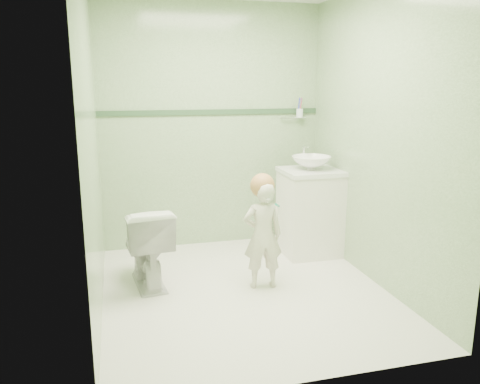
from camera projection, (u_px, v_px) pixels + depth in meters
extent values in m
plane|color=white|center=(245.00, 291.00, 3.83)|extent=(2.50, 2.50, 0.00)
cube|color=#89A978|center=(212.00, 127.00, 4.74)|extent=(2.20, 0.04, 2.40)
cube|color=#89A978|center=(311.00, 170.00, 2.39)|extent=(2.20, 0.04, 2.40)
cube|color=#89A978|center=(92.00, 146.00, 3.29)|extent=(0.04, 2.50, 2.40)
cube|color=#89A978|center=(377.00, 137.00, 3.84)|extent=(0.04, 2.50, 2.40)
cube|color=#2F4D31|center=(212.00, 112.00, 4.70)|extent=(2.20, 0.02, 0.05)
cube|color=white|center=(310.00, 213.00, 4.61)|extent=(0.52, 0.50, 0.80)
cube|color=white|center=(311.00, 172.00, 4.52)|extent=(0.54, 0.52, 0.04)
imported|color=white|center=(311.00, 163.00, 4.50)|extent=(0.37, 0.37, 0.13)
cylinder|color=silver|center=(303.00, 154.00, 4.68)|extent=(0.03, 0.03, 0.18)
cylinder|color=silver|center=(306.00, 146.00, 4.61)|extent=(0.02, 0.12, 0.02)
cylinder|color=silver|center=(293.00, 118.00, 4.89)|extent=(0.26, 0.02, 0.02)
cylinder|color=silver|center=(300.00, 113.00, 4.87)|extent=(0.07, 0.07, 0.09)
cylinder|color=#B54237|center=(301.00, 106.00, 4.86)|extent=(0.01, 0.01, 0.17)
cylinder|color=#2B2AD5|center=(299.00, 106.00, 4.84)|extent=(0.01, 0.01, 0.17)
cylinder|color=#B54237|center=(301.00, 106.00, 4.84)|extent=(0.01, 0.01, 0.17)
cylinder|color=purple|center=(300.00, 106.00, 4.85)|extent=(0.01, 0.01, 0.17)
imported|color=white|center=(147.00, 245.00, 3.89)|extent=(0.44, 0.69, 0.67)
imported|color=beige|center=(263.00, 235.00, 3.82)|extent=(0.33, 0.23, 0.88)
sphere|color=#B47B45|center=(262.00, 185.00, 3.75)|extent=(0.19, 0.19, 0.19)
cylinder|color=#1B967A|center=(277.00, 205.00, 3.65)|extent=(0.08, 0.13, 0.06)
cube|color=white|center=(268.00, 199.00, 3.67)|extent=(0.03, 0.03, 0.02)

